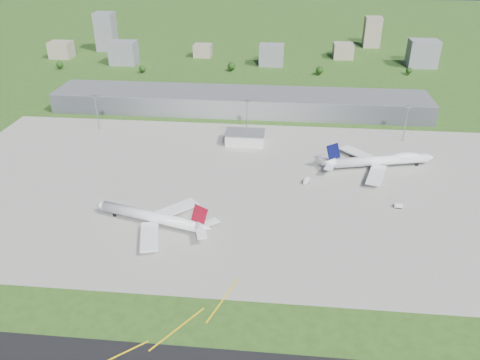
# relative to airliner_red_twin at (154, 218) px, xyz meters

# --- Properties ---
(ground) EXTENTS (1400.00, 1400.00, 0.00)m
(ground) POSITION_rel_airliner_red_twin_xyz_m (26.38, 155.59, -4.81)
(ground) COLOR #295019
(ground) RESTS_ON ground
(apron) EXTENTS (360.00, 190.00, 0.08)m
(apron) POSITION_rel_airliner_red_twin_xyz_m (36.38, 45.59, -4.77)
(apron) COLOR gray
(apron) RESTS_ON ground
(terminal) EXTENTS (300.00, 42.00, 15.00)m
(terminal) POSITION_rel_airliner_red_twin_xyz_m (26.38, 170.59, 2.69)
(terminal) COLOR gray
(terminal) RESTS_ON ground
(ops_building) EXTENTS (26.00, 16.00, 8.00)m
(ops_building) POSITION_rel_airliner_red_twin_xyz_m (36.38, 105.59, -0.81)
(ops_building) COLOR silver
(ops_building) RESTS_ON ground
(mast_west) EXTENTS (3.50, 2.00, 25.90)m
(mast_west) POSITION_rel_airliner_red_twin_xyz_m (-73.62, 120.59, 12.90)
(mast_west) COLOR gray
(mast_west) RESTS_ON ground
(mast_center) EXTENTS (3.50, 2.00, 25.90)m
(mast_center) POSITION_rel_airliner_red_twin_xyz_m (36.38, 120.59, 12.90)
(mast_center) COLOR gray
(mast_center) RESTS_ON ground
(mast_east) EXTENTS (3.50, 2.00, 25.90)m
(mast_east) POSITION_rel_airliner_red_twin_xyz_m (146.38, 120.59, 12.90)
(mast_east) COLOR gray
(mast_east) RESTS_ON ground
(airliner_red_twin) EXTENTS (64.65, 49.40, 18.05)m
(airliner_red_twin) POSITION_rel_airliner_red_twin_xyz_m (0.00, 0.00, 0.00)
(airliner_red_twin) COLOR white
(airliner_red_twin) RESTS_ON ground
(airliner_blue_quad) EXTENTS (71.67, 55.34, 18.91)m
(airliner_blue_quad) POSITION_rel_airliner_red_twin_xyz_m (123.69, 76.17, 0.44)
(airliner_blue_quad) COLOR white
(airliner_blue_quad) RESTS_ON ground
(tug_yellow) EXTENTS (4.05, 4.28, 1.86)m
(tug_yellow) POSITION_rel_airliner_red_twin_xyz_m (-11.27, 8.51, -3.85)
(tug_yellow) COLOR yellow
(tug_yellow) RESTS_ON ground
(van_white_near) EXTENTS (3.99, 5.97, 2.77)m
(van_white_near) POSITION_rel_airliner_red_twin_xyz_m (77.45, 51.73, -3.42)
(van_white_near) COLOR white
(van_white_near) RESTS_ON ground
(van_white_far) EXTENTS (4.31, 2.30, 2.21)m
(van_white_far) POSITION_rel_airliner_red_twin_xyz_m (125.72, 29.06, -3.68)
(van_white_far) COLOR white
(van_white_far) RESTS_ON ground
(bldg_far_w) EXTENTS (24.00, 20.00, 18.00)m
(bldg_far_w) POSITION_rel_airliner_red_twin_xyz_m (-193.62, 325.59, 4.19)
(bldg_far_w) COLOR gray
(bldg_far_w) RESTS_ON ground
(bldg_w) EXTENTS (28.00, 22.00, 24.00)m
(bldg_w) POSITION_rel_airliner_red_twin_xyz_m (-113.62, 305.59, 7.19)
(bldg_w) COLOR slate
(bldg_w) RESTS_ON ground
(bldg_cw) EXTENTS (20.00, 18.00, 14.00)m
(bldg_cw) POSITION_rel_airliner_red_twin_xyz_m (-33.62, 345.59, 2.19)
(bldg_cw) COLOR gray
(bldg_cw) RESTS_ON ground
(bldg_c) EXTENTS (26.00, 20.00, 22.00)m
(bldg_c) POSITION_rel_airliner_red_twin_xyz_m (46.38, 315.59, 6.19)
(bldg_c) COLOR slate
(bldg_c) RESTS_ON ground
(bldg_ce) EXTENTS (22.00, 24.00, 16.00)m
(bldg_ce) POSITION_rel_airliner_red_twin_xyz_m (126.38, 355.59, 3.19)
(bldg_ce) COLOR gray
(bldg_ce) RESTS_ON ground
(bldg_e) EXTENTS (30.00, 22.00, 28.00)m
(bldg_e) POSITION_rel_airliner_red_twin_xyz_m (206.38, 325.59, 9.19)
(bldg_e) COLOR slate
(bldg_e) RESTS_ON ground
(bldg_tall_w) EXTENTS (22.00, 20.00, 44.00)m
(bldg_tall_w) POSITION_rel_airliner_red_twin_xyz_m (-153.62, 365.59, 17.19)
(bldg_tall_w) COLOR slate
(bldg_tall_w) RESTS_ON ground
(bldg_tall_e) EXTENTS (20.00, 18.00, 36.00)m
(bldg_tall_e) POSITION_rel_airliner_red_twin_xyz_m (166.38, 415.59, 13.19)
(bldg_tall_e) COLOR gray
(bldg_tall_e) RESTS_ON ground
(tree_far_w) EXTENTS (7.20, 7.20, 8.80)m
(tree_far_w) POSITION_rel_airliner_red_twin_xyz_m (-173.62, 275.59, 0.38)
(tree_far_w) COLOR #382314
(tree_far_w) RESTS_ON ground
(tree_w) EXTENTS (6.75, 6.75, 8.25)m
(tree_w) POSITION_rel_airliner_red_twin_xyz_m (-83.62, 270.59, 0.05)
(tree_w) COLOR #382314
(tree_w) RESTS_ON ground
(tree_c) EXTENTS (8.10, 8.10, 9.90)m
(tree_c) POSITION_rel_airliner_red_twin_xyz_m (6.38, 285.59, 1.03)
(tree_c) COLOR #382314
(tree_c) RESTS_ON ground
(tree_e) EXTENTS (7.65, 7.65, 9.35)m
(tree_e) POSITION_rel_airliner_red_twin_xyz_m (96.38, 280.59, 0.70)
(tree_e) COLOR #382314
(tree_e) RESTS_ON ground
(tree_far_e) EXTENTS (6.30, 6.30, 7.70)m
(tree_far_e) POSITION_rel_airliner_red_twin_xyz_m (186.38, 290.59, -0.28)
(tree_far_e) COLOR #382314
(tree_far_e) RESTS_ON ground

